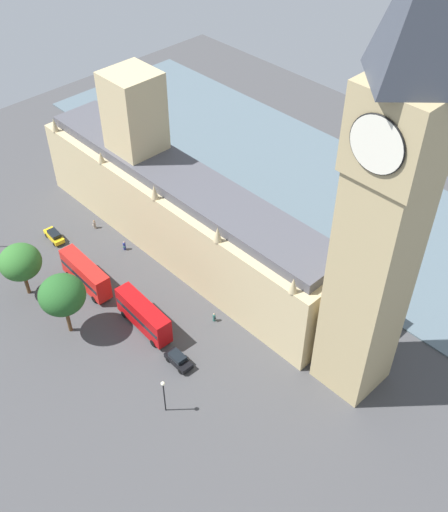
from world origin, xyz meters
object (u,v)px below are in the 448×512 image
at_px(double_decker_bus_by_river_gate, 143,315).
at_px(pedestrian_leading, 94,224).
at_px(clock_tower, 390,188).
at_px(street_lamp_opposite_hall, 164,391).
at_px(car_black_trailing, 178,360).
at_px(plane_tree_under_trees, 20,262).
at_px(parliament_building, 178,205).
at_px(pedestrian_corner, 124,246).
at_px(pedestrian_near_tower, 214,317).
at_px(car_yellow_cab_far_end, 54,236).
at_px(double_decker_bus_midblock, 86,274).
at_px(plane_tree_kerbside, 62,295).

relative_size(double_decker_bus_by_river_gate, pedestrian_leading, 6.37).
distance_m(clock_tower, street_lamp_opposite_hall, 36.96).
relative_size(car_black_trailing, plane_tree_under_trees, 0.47).
xyz_separation_m(car_black_trailing, street_lamp_opposite_hall, (6.12, 4.58, 3.27)).
bearing_deg(plane_tree_under_trees, double_decker_bus_by_river_gate, 115.19).
relative_size(parliament_building, pedestrian_corner, 37.12).
relative_size(pedestrian_near_tower, street_lamp_opposite_hall, 0.26).
height_order(double_decker_bus_by_river_gate, pedestrian_leading, double_decker_bus_by_river_gate).
distance_m(car_yellow_cab_far_end, double_decker_bus_midblock, 13.69).
height_order(pedestrian_near_tower, plane_tree_kerbside, plane_tree_kerbside).
distance_m(clock_tower, double_decker_bus_by_river_gate, 41.35).
distance_m(parliament_building, double_decker_bus_by_river_gate, 20.28).
distance_m(plane_tree_under_trees, street_lamp_opposite_hall, 31.43).
bearing_deg(pedestrian_corner, car_black_trailing, 124.51).
xyz_separation_m(plane_tree_under_trees, street_lamp_opposite_hall, (-1.57, 31.31, -2.22)).
height_order(pedestrian_leading, plane_tree_kerbside, plane_tree_kerbside).
bearing_deg(pedestrian_near_tower, pedestrian_corner, -79.27).
distance_m(car_yellow_cab_far_end, pedestrian_leading, 7.13).
bearing_deg(clock_tower, plane_tree_under_trees, -62.25).
bearing_deg(pedestrian_leading, car_yellow_cab_far_end, 70.76).
height_order(car_yellow_cab_far_end, pedestrian_corner, car_yellow_cab_far_end).
relative_size(car_yellow_cab_far_end, plane_tree_under_trees, 0.51).
xyz_separation_m(plane_tree_kerbside, plane_tree_under_trees, (0.35, -11.10, -0.91)).
relative_size(parliament_building, pedestrian_leading, 36.69).
xyz_separation_m(pedestrian_near_tower, plane_tree_kerbside, (16.42, -13.20, 6.60)).
bearing_deg(car_yellow_cab_far_end, pedestrian_near_tower, -72.87).
bearing_deg(street_lamp_opposite_hall, plane_tree_under_trees, -87.13).
distance_m(pedestrian_corner, pedestrian_leading, 8.25).
xyz_separation_m(clock_tower, pedestrian_corner, (6.35, -42.18, -30.37)).
bearing_deg(plane_tree_kerbside, parliament_building, -171.05).
relative_size(plane_tree_under_trees, street_lamp_opposite_hall, 1.54).
xyz_separation_m(double_decker_bus_by_river_gate, plane_tree_kerbside, (8.20, -7.07, 4.65)).
distance_m(double_decker_bus_by_river_gate, pedestrian_leading, 25.70).
bearing_deg(pedestrian_near_tower, double_decker_bus_midblock, -52.90).
relative_size(double_decker_bus_midblock, pedestrian_near_tower, 6.96).
bearing_deg(double_decker_bus_midblock, pedestrian_leading, 52.52).
height_order(clock_tower, pedestrian_leading, clock_tower).
bearing_deg(plane_tree_under_trees, car_black_trailing, 106.06).
xyz_separation_m(parliament_building, double_decker_bus_by_river_gate, (16.22, 10.91, -5.38)).
bearing_deg(street_lamp_opposite_hall, clock_tower, 149.18).
relative_size(clock_tower, plane_tree_kerbside, 5.93).
distance_m(pedestrian_corner, plane_tree_under_trees, 17.98).
distance_m(pedestrian_leading, plane_tree_kerbside, 24.61).
bearing_deg(double_decker_bus_midblock, double_decker_bus_by_river_gate, -83.48).
relative_size(car_black_trailing, pedestrian_corner, 2.62).
relative_size(clock_tower, double_decker_bus_midblock, 5.68).
relative_size(double_decker_bus_by_river_gate, plane_tree_under_trees, 1.17).
xyz_separation_m(pedestrian_corner, street_lamp_opposite_hall, (15.38, 29.22, 3.42)).
bearing_deg(car_black_trailing, pedestrian_leading, -103.43).
height_order(clock_tower, double_decker_bus_by_river_gate, clock_tower).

